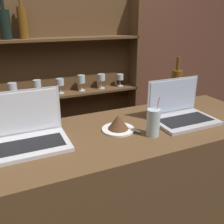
{
  "coord_description": "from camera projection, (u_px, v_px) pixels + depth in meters",
  "views": [
    {
      "loc": [
        -0.36,
        -0.77,
        1.64
      ],
      "look_at": [
        0.13,
        0.33,
        1.17
      ],
      "focal_mm": 40.0,
      "sensor_mm": 36.0,
      "label": 1
    }
  ],
  "objects": [
    {
      "name": "bar_counter",
      "position": [
        93.0,
        219.0,
        1.45
      ],
      "size": [
        2.09,
        0.6,
        1.07
      ],
      "color": "brown",
      "rests_on": "ground_plane"
    },
    {
      "name": "laptop_far",
      "position": [
        180.0,
        112.0,
        1.44
      ],
      "size": [
        0.35,
        0.25,
        0.23
      ],
      "color": "#ADADB2",
      "rests_on": "bar_counter"
    },
    {
      "name": "back_wall",
      "position": [
        45.0,
        53.0,
        2.09
      ],
      "size": [
        7.0,
        0.06,
        2.7
      ],
      "color": "brown",
      "rests_on": "ground_plane"
    },
    {
      "name": "wine_bottle_amber",
      "position": [
        176.0,
        86.0,
        1.68
      ],
      "size": [
        0.07,
        0.07,
        0.32
      ],
      "color": "brown",
      "rests_on": "bar_counter"
    },
    {
      "name": "laptop_near",
      "position": [
        30.0,
        133.0,
        1.17
      ],
      "size": [
        0.34,
        0.24,
        0.24
      ],
      "color": "silver",
      "rests_on": "bar_counter"
    },
    {
      "name": "cake_plate",
      "position": [
        118.0,
        124.0,
        1.31
      ],
      "size": [
        0.18,
        0.18,
        0.09
      ],
      "color": "white",
      "rests_on": "bar_counter"
    },
    {
      "name": "back_shelf",
      "position": [
        59.0,
        99.0,
        2.19
      ],
      "size": [
        1.43,
        0.18,
        1.83
      ],
      "color": "brown",
      "rests_on": "ground_plane"
    },
    {
      "name": "water_glass",
      "position": [
        153.0,
        123.0,
        1.24
      ],
      "size": [
        0.07,
        0.07,
        0.2
      ],
      "color": "silver",
      "rests_on": "bar_counter"
    }
  ]
}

